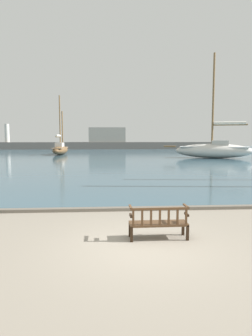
# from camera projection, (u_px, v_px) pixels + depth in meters

# --- Properties ---
(ground_plane) EXTENTS (160.00, 160.00, 0.00)m
(ground_plane) POSITION_uv_depth(u_px,v_px,m) (142.00, 247.00, 7.66)
(ground_plane) COLOR gray
(harbor_water) EXTENTS (100.00, 80.00, 0.08)m
(harbor_water) POSITION_uv_depth(u_px,v_px,m) (111.00, 153.00, 51.33)
(harbor_water) COLOR #385666
(harbor_water) RESTS_ON ground
(quay_edge_kerb) EXTENTS (40.00, 0.30, 0.12)m
(quay_edge_kerb) POSITION_uv_depth(u_px,v_px,m) (130.00, 209.00, 11.48)
(quay_edge_kerb) COLOR #675F54
(quay_edge_kerb) RESTS_ON ground
(park_bench) EXTENTS (1.61, 0.54, 0.92)m
(park_bench) POSITION_uv_depth(u_px,v_px,m) (159.00, 222.00, 8.22)
(park_bench) COLOR black
(park_bench) RESTS_ON ground
(sailboat_centre_channel) EXTENTS (11.27, 5.80, 13.36)m
(sailboat_centre_channel) POSITION_uv_depth(u_px,v_px,m) (214.00, 149.00, 38.97)
(sailboat_centre_channel) COLOR silver
(sailboat_centre_channel) RESTS_ON harbor_water
(sailboat_nearest_port) EXTENTS (2.18, 7.85, 9.20)m
(sailboat_nearest_port) POSITION_uv_depth(u_px,v_px,m) (60.00, 149.00, 47.07)
(sailboat_nearest_port) COLOR brown
(sailboat_nearest_port) RESTS_ON harbor_water
(far_breakwater) EXTENTS (50.89, 2.40, 5.74)m
(far_breakwater) POSITION_uv_depth(u_px,v_px,m) (108.00, 143.00, 68.50)
(far_breakwater) COLOR #66605B
(far_breakwater) RESTS_ON ground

